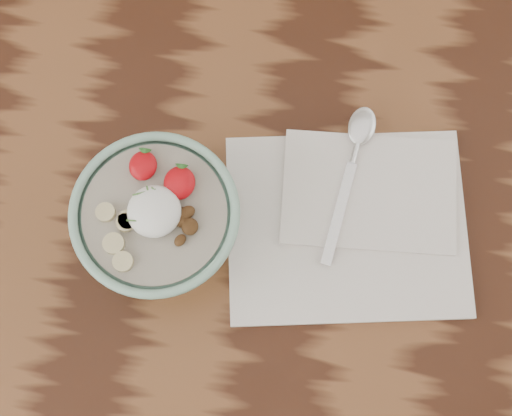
{
  "coord_description": "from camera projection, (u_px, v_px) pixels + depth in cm",
  "views": [
    {
      "loc": [
        18.53,
        -17.26,
        155.28
      ],
      "look_at": [
        16.31,
        -0.06,
        85.51
      ],
      "focal_mm": 50.0,
      "sensor_mm": 36.0,
      "label": 1
    }
  ],
  "objects": [
    {
      "name": "breakfast_bowl",
      "position": [
        159.0,
        221.0,
        0.76
      ],
      "size": [
        17.64,
        17.64,
        12.09
      ],
      "rotation": [
        0.0,
        0.0,
        -0.25
      ],
      "color": "#85B49F",
      "rests_on": "table"
    },
    {
      "name": "table",
      "position": [
        131.0,
        229.0,
        0.92
      ],
      "size": [
        160.0,
        90.0,
        75.0
      ],
      "color": "#35190D",
      "rests_on": "ground"
    },
    {
      "name": "napkin",
      "position": [
        351.0,
        219.0,
        0.82
      ],
      "size": [
        30.41,
        26.09,
        1.67
      ],
      "rotation": [
        0.0,
        0.0,
        0.16
      ],
      "color": "white",
      "rests_on": "table"
    },
    {
      "name": "spoon",
      "position": [
        356.0,
        147.0,
        0.82
      ],
      "size": [
        5.04,
        19.51,
        1.02
      ],
      "rotation": [
        0.0,
        0.0,
        -0.15
      ],
      "color": "silver",
      "rests_on": "napkin"
    }
  ]
}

